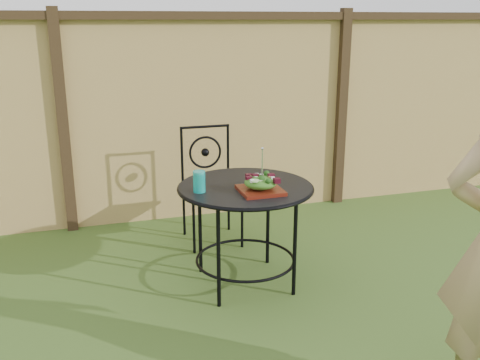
{
  "coord_description": "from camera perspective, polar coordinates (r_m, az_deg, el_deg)",
  "views": [
    {
      "loc": [
        -1.18,
        -2.54,
        1.8
      ],
      "look_at": [
        -0.16,
        0.78,
        0.75
      ],
      "focal_mm": 40.0,
      "sensor_mm": 36.0,
      "label": 1
    }
  ],
  "objects": [
    {
      "name": "drinking_glass",
      "position": [
        3.46,
        -4.37,
        -0.16
      ],
      "size": [
        0.08,
        0.08,
        0.14
      ],
      "primitive_type": "cylinder",
      "color": "#0EA79D",
      "rests_on": "patio_table"
    },
    {
      "name": "salad_plate",
      "position": [
        3.46,
        2.19,
        -1.1
      ],
      "size": [
        0.27,
        0.27,
        0.02
      ],
      "primitive_type": "cube",
      "color": "#4D140B",
      "rests_on": "patio_table"
    },
    {
      "name": "ground",
      "position": [
        3.33,
        6.82,
        -16.06
      ],
      "size": [
        60.0,
        60.0,
        0.0
      ],
      "primitive_type": "plane",
      "color": "#244616",
      "rests_on": "ground"
    },
    {
      "name": "patio_chair",
      "position": [
        4.44,
        -3.22,
        -0.2
      ],
      "size": [
        0.46,
        0.46,
        0.95
      ],
      "color": "black",
      "rests_on": "ground"
    },
    {
      "name": "fence",
      "position": [
        4.95,
        -3.07,
        6.86
      ],
      "size": [
        8.0,
        0.12,
        1.9
      ],
      "color": "#E2BF6F",
      "rests_on": "ground"
    },
    {
      "name": "patio_table",
      "position": [
        3.64,
        0.58,
        -2.66
      ],
      "size": [
        0.92,
        0.92,
        0.72
      ],
      "color": "black",
      "rests_on": "ground"
    },
    {
      "name": "fork",
      "position": [
        3.41,
        2.38,
        1.82
      ],
      "size": [
        0.01,
        0.01,
        0.18
      ],
      "primitive_type": "cylinder",
      "color": "silver",
      "rests_on": "salad"
    },
    {
      "name": "salad",
      "position": [
        3.44,
        2.2,
        -0.28
      ],
      "size": [
        0.21,
        0.21,
        0.08
      ],
      "primitive_type": "ellipsoid",
      "color": "#235614",
      "rests_on": "salad_plate"
    }
  ]
}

